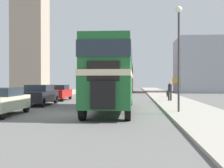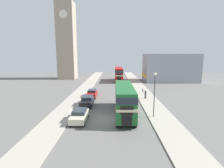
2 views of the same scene
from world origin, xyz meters
name	(u,v)px [view 1 (image 1 of 2)]	position (x,y,z in m)	size (l,w,h in m)	color
ground_plane	(75,114)	(0.00, 0.00, 0.00)	(120.00, 120.00, 0.00)	slate
sidewalk_right	(200,114)	(6.75, 0.00, 0.06)	(3.50, 120.00, 0.12)	#A8A093
double_decker_bus	(112,71)	(1.88, 2.08, 2.42)	(2.41, 11.13, 4.03)	#1E602D
bus_distant	(126,76)	(1.84, 33.03, 2.51)	(2.38, 10.51, 4.20)	#B2140F
car_parked_near	(1,101)	(-3.82, -0.74, 0.77)	(1.77, 4.19, 1.48)	beige
car_parked_mid	(39,95)	(-3.91, 6.16, 0.79)	(1.84, 4.54, 1.54)	black
car_parked_far	(58,92)	(-3.87, 11.98, 0.76)	(1.73, 4.28, 1.45)	red
pedestrian_walking	(170,90)	(6.32, 10.47, 1.04)	(0.33, 0.33, 1.63)	#282833
bicycle_on_pavement	(167,94)	(6.70, 16.05, 0.48)	(0.05, 1.76, 0.78)	black
street_lamp	(179,43)	(5.69, 0.67, 3.96)	(0.36, 0.36, 5.86)	#38383D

